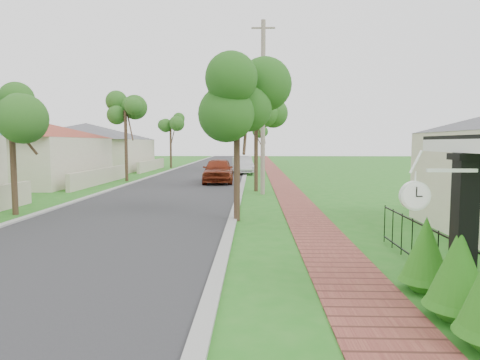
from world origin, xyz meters
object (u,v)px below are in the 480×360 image
(parked_car_red, at_px, (218,171))
(utility_pole, at_px, (263,107))
(parked_car_white, at_px, (242,165))
(station_clock, at_px, (418,194))
(porch_post, at_px, (463,245))
(near_tree, at_px, (237,102))

(parked_car_red, relative_size, utility_pole, 0.55)
(parked_car_white, bearing_deg, station_clock, -90.78)
(porch_post, distance_m, parked_car_white, 30.53)
(utility_pole, height_order, station_clock, utility_pole)
(utility_pole, bearing_deg, parked_car_red, 114.22)
(parked_car_white, height_order, utility_pole, utility_pole)
(near_tree, bearing_deg, station_clock, -71.02)
(porch_post, xyz_separation_m, station_clock, (-0.86, -0.40, 0.83))
(near_tree, bearing_deg, porch_post, -64.89)
(parked_car_white, xyz_separation_m, utility_pole, (1.43, -14.60, 3.74))
(station_clock, bearing_deg, porch_post, 24.94)
(parked_car_red, relative_size, near_tree, 0.96)
(parked_car_red, bearing_deg, parked_car_white, 78.22)
(parked_car_red, distance_m, utility_pole, 7.82)
(parked_car_red, height_order, utility_pole, utility_pole)
(near_tree, relative_size, station_clock, 4.77)
(utility_pole, distance_m, station_clock, 16.35)
(parked_car_red, xyz_separation_m, station_clock, (4.69, -22.35, 1.12))
(porch_post, relative_size, near_tree, 0.50)
(near_tree, distance_m, station_clock, 9.12)
(porch_post, xyz_separation_m, parked_car_white, (-4.15, 30.24, -0.38))
(porch_post, bearing_deg, utility_pole, 99.85)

